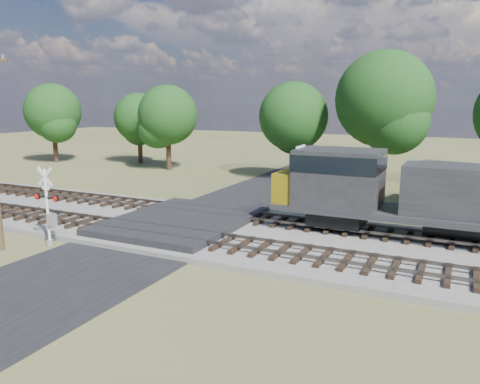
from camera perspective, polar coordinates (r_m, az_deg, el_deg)
The scene contains 10 objects.
ground at distance 26.53m, azimuth -7.68°, elevation -4.64°, with size 160.00×160.00×0.00m, color #50532C.
ballast_bed at distance 23.23m, azimuth 14.28°, elevation -6.78°, with size 140.00×10.00×0.30m, color gray.
road at distance 26.52m, azimuth -7.69°, elevation -4.56°, with size 7.00×60.00×0.08m, color black.
crossing_panel at distance 26.85m, azimuth -7.11°, elevation -3.74°, with size 7.00×9.00×0.62m, color #262628.
track_near at distance 23.20m, azimuth -3.95°, elevation -5.80°, with size 140.00×2.60×0.33m.
track_far at distance 27.50m, azimuth 1.21°, elevation -3.09°, with size 140.00×2.60×0.33m.
crossing_signal_near at distance 24.98m, azimuth -22.27°, elevation -2.44°, with size 1.61×0.35×3.99m.
crossing_signal_far at distance 30.60m, azimuth 7.97°, elevation 0.84°, with size 1.71×0.37×4.25m.
equipment_shed at distance 33.92m, azimuth 23.88°, elevation 0.57°, with size 5.24×5.24×3.00m.
treeline at distance 41.65m, azimuth 17.41°, elevation 9.10°, with size 81.41×11.28×11.20m.
Camera 1 is at (14.18, -21.27, 7.11)m, focal length 35.00 mm.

